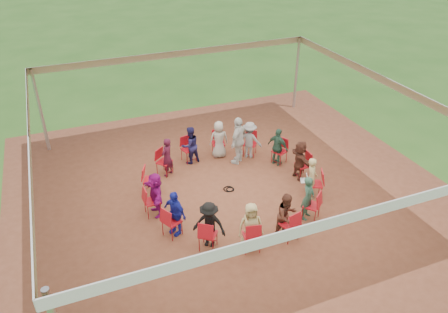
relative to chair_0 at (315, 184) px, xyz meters
name	(u,v)px	position (x,y,z in m)	size (l,w,h in m)	color
ground	(232,194)	(-2.24, 1.02, -0.45)	(80.00, 80.00, 0.00)	#2C5A1C
dirt_patch	(232,194)	(-2.24, 1.02, -0.44)	(13.00, 13.00, 0.00)	brown
tent	(233,124)	(-2.24, 1.02, 1.92)	(10.33, 10.33, 3.00)	#B2B2B7
chair_0	(315,184)	(0.00, 0.00, 0.00)	(0.42, 0.44, 0.90)	#B6101B
chair_1	(303,165)	(0.22, 1.07, 0.00)	(0.42, 0.44, 0.90)	#B6101B
chair_2	(279,151)	(-0.05, 2.13, 0.00)	(0.42, 0.44, 0.90)	#B6101B
chair_3	(250,144)	(-0.75, 2.97, 0.00)	(0.42, 0.44, 0.90)	#B6101B
chair_4	(218,143)	(-1.74, 3.42, 0.00)	(0.42, 0.44, 0.90)	#B6101B
chair_5	(189,149)	(-2.83, 3.40, 0.00)	(0.42, 0.44, 0.90)	#B6101B
chair_6	(164,162)	(-3.81, 2.91, 0.00)	(0.42, 0.44, 0.90)	#B6101B
chair_7	(151,180)	(-4.47, 2.04, 0.00)	(0.42, 0.44, 0.90)	#B6101B
chair_8	(152,201)	(-4.69, 0.97, 0.00)	(0.42, 0.44, 0.90)	#B6101B
chair_9	(172,221)	(-4.43, -0.09, 0.00)	(0.42, 0.44, 0.90)	#B6101B
chair_10	(208,234)	(-3.73, -0.93, 0.00)	(0.42, 0.44, 0.90)	#B6101B
chair_11	(251,236)	(-2.73, -1.39, 0.00)	(0.42, 0.44, 0.90)	#B6101B
chair_12	(289,225)	(-1.64, -1.36, 0.00)	(0.42, 0.44, 0.90)	#B6101B
chair_13	(311,206)	(-0.66, -0.87, 0.00)	(0.42, 0.44, 0.90)	#B6101B
person_seated_0	(312,178)	(-0.11, 0.05, 0.21)	(0.48, 0.32, 1.32)	tan
person_seated_1	(300,160)	(0.10, 1.07, 0.21)	(1.22, 0.46, 1.32)	#4F291E
person_seated_2	(278,147)	(-0.15, 2.08, 0.21)	(0.77, 0.39, 1.32)	#294F3C
person_seated_3	(249,140)	(-0.82, 2.88, 0.21)	(0.85, 0.42, 1.32)	gray
person_seated_4	(219,139)	(-1.76, 3.31, 0.21)	(0.64, 0.36, 1.32)	#A09B8D
person_seated_5	(190,145)	(-2.80, 3.28, 0.21)	(0.64, 0.37, 1.32)	#1C1946
person_seated_6	(167,157)	(-3.73, 2.81, 0.21)	(0.48, 0.32, 1.32)	#3E0E21
person_seated_7	(156,194)	(-4.57, 0.97, 0.21)	(1.22, 0.46, 1.32)	#890E6C
person_seated_8	(175,213)	(-4.32, -0.04, 0.21)	(0.77, 0.39, 1.32)	#1A229C
person_seated_9	(209,225)	(-3.65, -0.84, 0.21)	(0.85, 0.42, 1.32)	black
person_seated_10	(251,226)	(-2.71, -1.27, 0.21)	(0.64, 0.36, 1.32)	tan
person_seated_11	(287,216)	(-1.67, -1.25, 0.21)	(0.64, 0.37, 1.32)	#4F291E
person_seated_12	(308,198)	(-0.74, -0.78, 0.21)	(0.48, 0.32, 1.32)	#294F3C
standing_person	(238,140)	(-1.31, 2.70, 0.39)	(0.98, 0.50, 1.66)	silver
cable_coil	(229,189)	(-2.22, 1.28, -0.43)	(0.41, 0.41, 0.03)	black
laptop	(306,179)	(-0.26, 0.12, 0.17)	(0.33, 0.36, 0.20)	#B7B7BC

